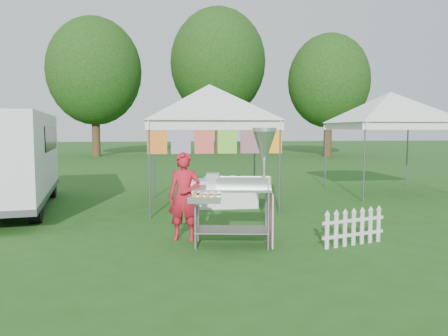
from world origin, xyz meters
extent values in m
plane|color=#204C15|center=(0.00, 0.00, 0.00)|extent=(120.00, 120.00, 0.00)
cylinder|color=#59595E|center=(-1.42, 2.08, 1.05)|extent=(0.04, 0.04, 2.10)
cylinder|color=#59595E|center=(1.42, 2.08, 1.05)|extent=(0.04, 0.04, 2.10)
cylinder|color=#59595E|center=(-1.42, 4.92, 1.05)|extent=(0.04, 0.04, 2.10)
cylinder|color=#59595E|center=(1.42, 4.92, 1.05)|extent=(0.04, 0.04, 2.10)
cube|color=white|center=(0.00, 2.08, 2.00)|extent=(3.00, 0.03, 0.22)
cube|color=white|center=(0.00, 4.92, 2.00)|extent=(3.00, 0.03, 0.22)
pyramid|color=white|center=(0.00, 3.50, 3.00)|extent=(4.24, 4.24, 0.90)
cylinder|color=#59595E|center=(0.00, 2.08, 2.08)|extent=(3.00, 0.03, 0.03)
cube|color=red|center=(-1.25, 2.08, 1.73)|extent=(0.42, 0.01, 0.70)
cube|color=#32AEBC|center=(-0.75, 2.08, 1.73)|extent=(0.42, 0.01, 0.70)
cube|color=#C9195E|center=(-0.25, 2.08, 1.73)|extent=(0.42, 0.01, 0.70)
cube|color=green|center=(0.25, 2.08, 1.73)|extent=(0.42, 0.01, 0.70)
cube|color=#FC5C0D|center=(0.75, 2.08, 1.73)|extent=(0.42, 0.01, 0.70)
cube|color=orange|center=(1.25, 2.08, 1.73)|extent=(0.42, 0.01, 0.70)
cylinder|color=#59595E|center=(4.08, 3.58, 1.05)|extent=(0.04, 0.04, 2.10)
cylinder|color=#59595E|center=(4.08, 6.42, 1.05)|extent=(0.04, 0.04, 2.10)
cylinder|color=#59595E|center=(6.92, 6.42, 1.05)|extent=(0.04, 0.04, 2.10)
cube|color=white|center=(5.50, 3.58, 2.00)|extent=(3.00, 0.03, 0.22)
cube|color=white|center=(5.50, 6.42, 2.00)|extent=(3.00, 0.03, 0.22)
pyramid|color=white|center=(5.50, 5.00, 3.00)|extent=(4.24, 4.24, 0.90)
cylinder|color=#59595E|center=(5.50, 3.58, 2.08)|extent=(3.00, 0.03, 0.03)
cylinder|color=#3E2D16|center=(-6.00, 24.00, 1.98)|extent=(0.56, 0.56, 3.96)
ellipsoid|color=#305A19|center=(-6.00, 24.00, 5.85)|extent=(6.40, 6.40, 7.36)
cylinder|color=#3E2D16|center=(3.00, 28.00, 2.42)|extent=(0.56, 0.56, 4.84)
ellipsoid|color=#305A19|center=(3.00, 28.00, 7.15)|extent=(7.60, 7.60, 8.74)
cylinder|color=#3E2D16|center=(10.00, 22.00, 1.76)|extent=(0.56, 0.56, 3.52)
ellipsoid|color=#305A19|center=(10.00, 22.00, 5.20)|extent=(5.60, 5.60, 6.44)
cylinder|color=gray|center=(-0.60, -0.46, 0.47)|extent=(0.05, 0.05, 0.94)
cylinder|color=gray|center=(0.54, -0.65, 0.47)|extent=(0.05, 0.05, 0.94)
cylinder|color=gray|center=(-0.52, 0.06, 0.47)|extent=(0.05, 0.05, 0.94)
cylinder|color=gray|center=(0.62, -0.13, 0.47)|extent=(0.05, 0.05, 0.94)
cube|color=gray|center=(0.01, -0.29, 0.26)|extent=(1.27, 0.78, 0.02)
cube|color=#B7B7BC|center=(0.01, -0.29, 0.94)|extent=(1.34, 0.82, 0.04)
cube|color=#B7B7BC|center=(0.20, -0.27, 1.04)|extent=(0.92, 0.40, 0.16)
cube|color=gray|center=(-0.29, -0.19, 1.08)|extent=(0.24, 0.26, 0.23)
cylinder|color=gray|center=(0.53, -0.33, 1.41)|extent=(0.06, 0.06, 0.94)
cone|color=#B7B7BC|center=(0.53, -0.33, 1.67)|extent=(0.43, 0.43, 0.42)
cylinder|color=#B7B7BC|center=(0.53, -0.33, 1.90)|extent=(0.46, 0.46, 0.06)
cube|color=#B7B7BC|center=(-0.47, -0.62, 0.84)|extent=(0.55, 0.39, 0.10)
cube|color=pink|center=(0.64, -0.40, 0.47)|extent=(0.14, 0.78, 0.85)
cube|color=white|center=(0.53, -0.67, 1.07)|extent=(0.04, 0.15, 0.19)
imported|color=#AF1524|center=(-0.75, 0.15, 0.76)|extent=(0.62, 0.47, 1.52)
cube|color=#59595E|center=(-4.94, 3.48, 0.38)|extent=(3.05, 5.75, 0.13)
cube|color=silver|center=(-5.32, 5.77, 0.87)|extent=(2.15, 1.09, 0.97)
cube|color=black|center=(-3.97, 4.30, 1.68)|extent=(0.51, 2.94, 0.60)
cube|color=black|center=(-5.39, 6.17, 1.68)|extent=(1.82, 0.33, 0.60)
cylinder|color=black|center=(-3.72, 1.93, 0.37)|extent=(0.36, 0.77, 0.74)
cylinder|color=black|center=(-4.29, 5.34, 0.37)|extent=(0.36, 0.77, 0.74)
cube|color=silver|center=(1.48, -0.71, 0.28)|extent=(0.07, 0.04, 0.56)
cube|color=silver|center=(1.65, -0.66, 0.28)|extent=(0.07, 0.04, 0.56)
cube|color=silver|center=(1.82, -0.61, 0.28)|extent=(0.07, 0.04, 0.56)
cube|color=silver|center=(1.99, -0.55, 0.28)|extent=(0.07, 0.04, 0.56)
cube|color=silver|center=(2.16, -0.50, 0.28)|extent=(0.07, 0.04, 0.56)
cube|color=silver|center=(2.33, -0.44, 0.28)|extent=(0.07, 0.04, 0.56)
cube|color=silver|center=(2.51, -0.39, 0.28)|extent=(0.07, 0.04, 0.56)
cube|color=silver|center=(1.99, -0.55, 0.18)|extent=(1.21, 0.41, 0.05)
cube|color=silver|center=(1.99, -0.55, 0.42)|extent=(1.21, 0.41, 0.05)
cube|color=white|center=(0.22, 3.25, 0.34)|extent=(1.80, 0.70, 0.68)
camera|label=1|loc=(-1.01, -7.27, 1.91)|focal=35.00mm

